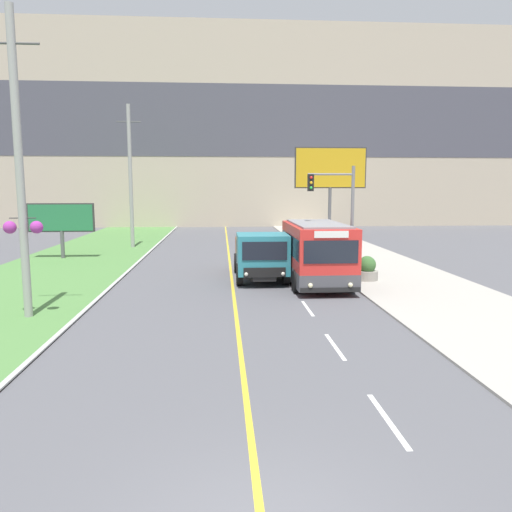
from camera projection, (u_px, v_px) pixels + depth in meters
lane_marking_centre at (276, 489)px, 7.61m from camera, size 2.88×140.00×0.01m
apartment_block_background at (224, 129)px, 60.15m from camera, size 80.00×8.04×22.95m
city_bus at (317, 254)px, 23.30m from camera, size 2.72×6.01×2.94m
dump_truck at (261, 256)px, 24.38m from camera, size 2.49×6.26×2.39m
utility_pole_near at (20, 176)px, 17.00m from camera, size 1.80×0.44×10.54m
utility_pole_far at (130, 176)px, 37.36m from camera, size 1.80×0.28×10.64m
traffic_light_mast at (339, 208)px, 24.00m from camera, size 2.28×0.32×5.59m
billboard_large at (330, 171)px, 37.35m from camera, size 5.40×0.24×7.53m
billboard_small at (61, 219)px, 31.92m from camera, size 4.17×0.24×3.56m
planter_round_near at (367, 270)px, 24.31m from camera, size 1.07×1.07×1.18m
planter_round_second at (341, 255)px, 29.50m from camera, size 1.11×1.11×1.23m
planter_round_third at (322, 245)px, 34.70m from camera, size 1.00×1.00×1.15m
planter_round_far at (311, 237)px, 39.90m from camera, size 1.11×1.11×1.19m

